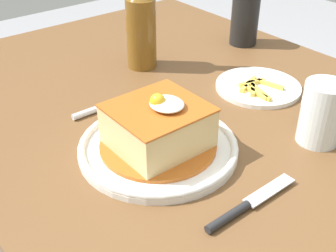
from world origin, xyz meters
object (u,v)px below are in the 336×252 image
soda_can (245,19)px  knife (241,209)px  beer_bottle_amber (141,23)px  side_plate_fries (258,87)px  drinking_glass (321,117)px  fork (101,107)px  main_plate (158,147)px

soda_can → knife: bearing=-47.1°
beer_bottle_amber → side_plate_fries: 0.28m
knife → soda_can: size_ratio=1.33×
soda_can → drinking_glass: 0.43m
drinking_glass → side_plate_fries: size_ratio=0.62×
drinking_glass → side_plate_fries: bearing=161.1°
fork → beer_bottle_amber: beer_bottle_amber is taller
soda_can → side_plate_fries: bearing=-39.7°
main_plate → beer_bottle_amber: beer_bottle_amber is taller
soda_can → beer_bottle_amber: (-0.05, -0.27, 0.04)m
soda_can → side_plate_fries: (0.19, -0.16, -0.06)m
fork → soda_can: 0.45m
main_plate → drinking_glass: drinking_glass is taller
main_plate → beer_bottle_amber: size_ratio=0.96×
drinking_glass → fork: bearing=-143.6°
main_plate → soda_can: size_ratio=2.05×
beer_bottle_amber → drinking_glass: 0.42m
soda_can → side_plate_fries: 0.25m
fork → soda_can: bearing=97.9°
drinking_glass → soda_can: bearing=149.5°
drinking_glass → knife: bearing=-80.1°
beer_bottle_amber → drinking_glass: (0.42, 0.05, -0.05)m
fork → beer_bottle_amber: size_ratio=0.53×
knife → drinking_glass: bearing=99.9°
main_plate → beer_bottle_amber: (-0.28, 0.17, 0.09)m
side_plate_fries → drinking_glass: bearing=-18.9°
fork → drinking_glass: bearing=36.4°
fork → side_plate_fries: side_plate_fries is taller
main_plate → fork: (-0.17, -0.00, -0.00)m
side_plate_fries → beer_bottle_amber: bearing=-153.7°
knife → beer_bottle_amber: size_ratio=0.62×
side_plate_fries → knife: bearing=-52.1°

